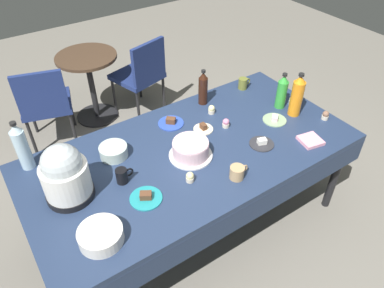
{
  "coord_description": "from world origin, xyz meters",
  "views": [
    {
      "loc": [
        -1.03,
        -1.53,
        2.33
      ],
      "look_at": [
        0.0,
        0.0,
        0.8
      ],
      "focal_mm": 34.22,
      "sensor_mm": 36.0,
      "label": 1
    }
  ],
  "objects_px": {
    "soda_bottle_water": "(22,147)",
    "round_cafe_table": "(90,76)",
    "cupcake_rose": "(325,115)",
    "coffee_mug_olive": "(243,83)",
    "frosted_layer_cake": "(191,149)",
    "coffee_mug_tan": "(237,172)",
    "soda_bottle_cola": "(203,88)",
    "cupcake_cocoa": "(212,110)",
    "cupcake_berry": "(226,123)",
    "ceramic_snack_bowl": "(101,236)",
    "dessert_plate_cobalt": "(171,122)",
    "coffee_mug_black": "(122,176)",
    "dessert_plate_cream": "(203,128)",
    "soda_bottle_orange_juice": "(297,96)",
    "cupcake_lemon": "(292,101)",
    "cupcake_mint": "(190,177)",
    "dessert_plate_sage": "(275,119)",
    "dessert_plate_charcoal": "(262,143)",
    "slow_cooker": "(65,174)",
    "soda_bottle_lime_soda": "(282,92)",
    "glass_salad_bowl": "(114,151)",
    "dessert_plate_teal": "(146,197)",
    "maroon_chair_left": "(45,102)",
    "maroon_chair_right": "(141,73)",
    "potluck_table": "(192,157)"
  },
  "relations": [
    {
      "from": "glass_salad_bowl",
      "to": "coffee_mug_black",
      "type": "height_order",
      "value": "coffee_mug_black"
    },
    {
      "from": "dessert_plate_cream",
      "to": "dessert_plate_sage",
      "type": "xyz_separation_m",
      "value": [
        0.5,
        -0.2,
        -0.0
      ]
    },
    {
      "from": "ceramic_snack_bowl",
      "to": "cupcake_mint",
      "type": "xyz_separation_m",
      "value": [
        0.61,
        0.1,
        -0.01
      ]
    },
    {
      "from": "ceramic_snack_bowl",
      "to": "cupcake_berry",
      "type": "height_order",
      "value": "ceramic_snack_bowl"
    },
    {
      "from": "dessert_plate_charcoal",
      "to": "cupcake_berry",
      "type": "relative_size",
      "value": 2.49
    },
    {
      "from": "dessert_plate_sage",
      "to": "glass_salad_bowl",
      "type": "bearing_deg",
      "value": 165.46
    },
    {
      "from": "soda_bottle_water",
      "to": "cupcake_lemon",
      "type": "bearing_deg",
      "value": -12.55
    },
    {
      "from": "dessert_plate_cream",
      "to": "coffee_mug_tan",
      "type": "distance_m",
      "value": 0.52
    },
    {
      "from": "dessert_plate_cream",
      "to": "soda_bottle_orange_juice",
      "type": "relative_size",
      "value": 0.42
    },
    {
      "from": "frosted_layer_cake",
      "to": "cupcake_mint",
      "type": "height_order",
      "value": "frosted_layer_cake"
    },
    {
      "from": "dessert_plate_cream",
      "to": "soda_bottle_water",
      "type": "bearing_deg",
      "value": 165.05
    },
    {
      "from": "frosted_layer_cake",
      "to": "coffee_mug_olive",
      "type": "bearing_deg",
      "value": 29.17
    },
    {
      "from": "dessert_plate_cobalt",
      "to": "coffee_mug_black",
      "type": "distance_m",
      "value": 0.64
    },
    {
      "from": "slow_cooker",
      "to": "coffee_mug_black",
      "type": "xyz_separation_m",
      "value": [
        0.3,
        -0.06,
        -0.12
      ]
    },
    {
      "from": "coffee_mug_tan",
      "to": "ceramic_snack_bowl",
      "type": "bearing_deg",
      "value": 177.88
    },
    {
      "from": "dessert_plate_teal",
      "to": "soda_bottle_lime_soda",
      "type": "bearing_deg",
      "value": 11.29
    },
    {
      "from": "cupcake_rose",
      "to": "coffee_mug_olive",
      "type": "relative_size",
      "value": 0.59
    },
    {
      "from": "slow_cooker",
      "to": "dessert_plate_sage",
      "type": "height_order",
      "value": "slow_cooker"
    },
    {
      "from": "ceramic_snack_bowl",
      "to": "soda_bottle_orange_juice",
      "type": "bearing_deg",
      "value": 8.78
    },
    {
      "from": "glass_salad_bowl",
      "to": "dessert_plate_cobalt",
      "type": "distance_m",
      "value": 0.5
    },
    {
      "from": "soda_bottle_cola",
      "to": "coffee_mug_tan",
      "type": "height_order",
      "value": "soda_bottle_cola"
    },
    {
      "from": "soda_bottle_cola",
      "to": "coffee_mug_black",
      "type": "height_order",
      "value": "soda_bottle_cola"
    },
    {
      "from": "slow_cooker",
      "to": "soda_bottle_lime_soda",
      "type": "height_order",
      "value": "slow_cooker"
    },
    {
      "from": "cupcake_lemon",
      "to": "coffee_mug_olive",
      "type": "distance_m",
      "value": 0.43
    },
    {
      "from": "dessert_plate_cobalt",
      "to": "maroon_chair_left",
      "type": "xyz_separation_m",
      "value": [
        -0.61,
        1.23,
        -0.27
      ]
    },
    {
      "from": "dessert_plate_cream",
      "to": "soda_bottle_cola",
      "type": "height_order",
      "value": "soda_bottle_cola"
    },
    {
      "from": "cupcake_mint",
      "to": "coffee_mug_tan",
      "type": "distance_m",
      "value": 0.29
    },
    {
      "from": "cupcake_lemon",
      "to": "round_cafe_table",
      "type": "relative_size",
      "value": 0.09
    },
    {
      "from": "maroon_chair_right",
      "to": "soda_bottle_cola",
      "type": "bearing_deg",
      "value": -91.76
    },
    {
      "from": "soda_bottle_cola",
      "to": "soda_bottle_orange_juice",
      "type": "height_order",
      "value": "soda_bottle_orange_juice"
    },
    {
      "from": "ceramic_snack_bowl",
      "to": "coffee_mug_black",
      "type": "bearing_deg",
      "value": 49.5
    },
    {
      "from": "soda_bottle_cola",
      "to": "soda_bottle_orange_juice",
      "type": "distance_m",
      "value": 0.69
    },
    {
      "from": "slow_cooker",
      "to": "cupcake_rose",
      "type": "distance_m",
      "value": 1.84
    },
    {
      "from": "cupcake_cocoa",
      "to": "coffee_mug_olive",
      "type": "distance_m",
      "value": 0.45
    },
    {
      "from": "soda_bottle_cola",
      "to": "cupcake_cocoa",
      "type": "bearing_deg",
      "value": -99.88
    },
    {
      "from": "dessert_plate_charcoal",
      "to": "cupcake_lemon",
      "type": "relative_size",
      "value": 2.49
    },
    {
      "from": "potluck_table",
      "to": "round_cafe_table",
      "type": "bearing_deg",
      "value": 91.61
    },
    {
      "from": "dessert_plate_cobalt",
      "to": "cupcake_berry",
      "type": "relative_size",
      "value": 2.77
    },
    {
      "from": "soda_bottle_water",
      "to": "round_cafe_table",
      "type": "height_order",
      "value": "soda_bottle_water"
    },
    {
      "from": "dessert_plate_sage",
      "to": "cupcake_cocoa",
      "type": "height_order",
      "value": "cupcake_cocoa"
    },
    {
      "from": "potluck_table",
      "to": "maroon_chair_left",
      "type": "bearing_deg",
      "value": 110.09
    },
    {
      "from": "cupcake_berry",
      "to": "ceramic_snack_bowl",
      "type": "bearing_deg",
      "value": -159.96
    },
    {
      "from": "dessert_plate_sage",
      "to": "cupcake_berry",
      "type": "height_order",
      "value": "cupcake_berry"
    },
    {
      "from": "dessert_plate_cobalt",
      "to": "maroon_chair_left",
      "type": "relative_size",
      "value": 0.22
    },
    {
      "from": "ceramic_snack_bowl",
      "to": "cupcake_rose",
      "type": "distance_m",
      "value": 1.79
    },
    {
      "from": "frosted_layer_cake",
      "to": "coffee_mug_tan",
      "type": "relative_size",
      "value": 2.23
    },
    {
      "from": "dessert_plate_charcoal",
      "to": "cupcake_rose",
      "type": "distance_m",
      "value": 0.59
    },
    {
      "from": "cupcake_mint",
      "to": "dessert_plate_cobalt",
      "type": "bearing_deg",
      "value": 69.68
    },
    {
      "from": "cupcake_lemon",
      "to": "coffee_mug_olive",
      "type": "bearing_deg",
      "value": 112.09
    },
    {
      "from": "soda_bottle_cola",
      "to": "soda_bottle_lime_soda",
      "type": "bearing_deg",
      "value": -38.91
    }
  ]
}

